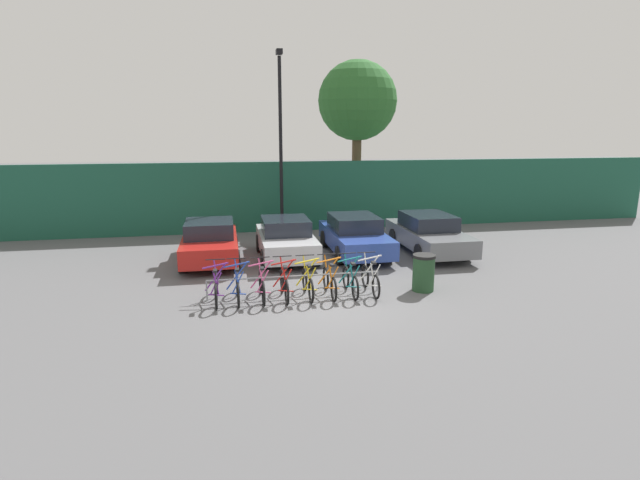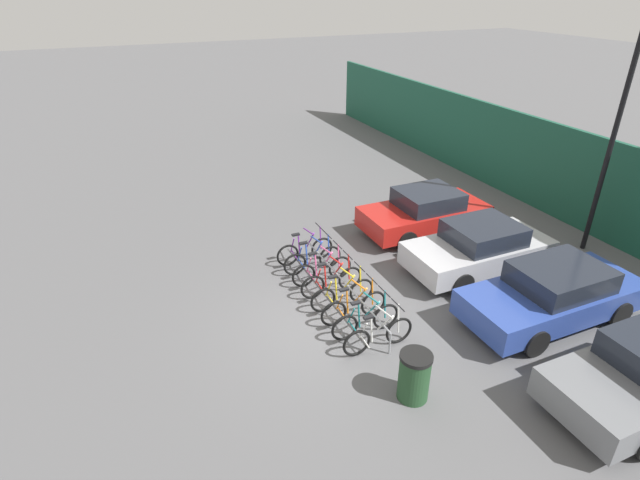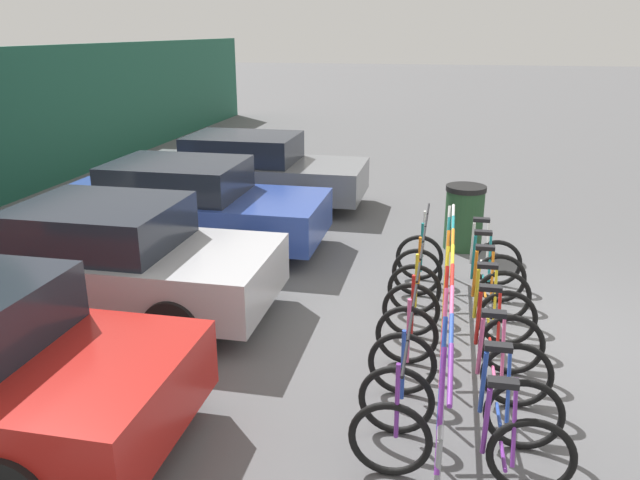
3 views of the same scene
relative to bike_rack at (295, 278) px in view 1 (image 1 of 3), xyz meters
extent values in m
plane|color=#59595B|center=(0.74, -0.68, -0.50)|extent=(120.00, 120.00, 0.00)
cube|color=#19513D|center=(0.74, 8.82, 1.02)|extent=(36.00, 0.16, 3.03)
cylinder|color=gray|center=(0.00, 0.00, 0.05)|extent=(4.65, 0.04, 0.04)
cylinder|color=gray|center=(-2.33, 0.00, -0.22)|extent=(0.04, 0.04, 0.55)
cylinder|color=gray|center=(2.33, 0.00, -0.22)|extent=(0.04, 0.04, 0.55)
torus|color=black|center=(-2.08, -0.68, -0.17)|extent=(0.06, 0.66, 0.66)
torus|color=black|center=(-2.08, 0.38, -0.17)|extent=(0.06, 0.66, 0.66)
cylinder|color=#752D99|center=(-2.08, 0.01, 0.15)|extent=(0.60, 0.04, 0.76)
cylinder|color=#752D99|center=(-2.08, -0.04, 0.46)|extent=(0.68, 0.04, 0.16)
cylinder|color=#752D99|center=(-2.08, -0.33, 0.09)|extent=(0.14, 0.04, 0.63)
cylinder|color=#752D99|center=(-2.08, -0.53, 0.12)|extent=(0.32, 0.03, 0.58)
cylinder|color=#752D99|center=(-2.08, -0.48, -0.19)|extent=(0.40, 0.03, 0.08)
cylinder|color=#752D99|center=(-2.08, 0.33, 0.18)|extent=(0.12, 0.04, 0.69)
cylinder|color=black|center=(-2.08, 0.29, 0.54)|extent=(0.52, 0.03, 0.03)
cube|color=black|center=(-2.08, -0.42, 0.43)|extent=(0.10, 0.22, 0.05)
torus|color=black|center=(-1.53, -0.68, -0.17)|extent=(0.06, 0.66, 0.66)
torus|color=black|center=(-1.53, 0.38, -0.17)|extent=(0.06, 0.66, 0.66)
cylinder|color=#284CB7|center=(-1.53, 0.01, 0.15)|extent=(0.60, 0.04, 0.76)
cylinder|color=#284CB7|center=(-1.53, -0.04, 0.46)|extent=(0.68, 0.04, 0.16)
cylinder|color=#284CB7|center=(-1.53, -0.33, 0.09)|extent=(0.14, 0.04, 0.63)
cylinder|color=#284CB7|center=(-1.53, -0.53, 0.12)|extent=(0.32, 0.03, 0.58)
cylinder|color=#284CB7|center=(-1.53, -0.48, -0.19)|extent=(0.40, 0.03, 0.08)
cylinder|color=#284CB7|center=(-1.53, 0.33, 0.18)|extent=(0.12, 0.04, 0.69)
cylinder|color=black|center=(-1.53, 0.29, 0.54)|extent=(0.52, 0.03, 0.03)
cube|color=black|center=(-1.53, -0.42, 0.43)|extent=(0.10, 0.22, 0.05)
torus|color=black|center=(-0.90, -0.68, -0.17)|extent=(0.06, 0.66, 0.66)
torus|color=black|center=(-0.90, 0.38, -0.17)|extent=(0.06, 0.66, 0.66)
cylinder|color=#E55993|center=(-0.90, 0.01, 0.15)|extent=(0.60, 0.04, 0.76)
cylinder|color=#E55993|center=(-0.90, -0.04, 0.46)|extent=(0.68, 0.04, 0.16)
cylinder|color=#E55993|center=(-0.90, -0.33, 0.09)|extent=(0.14, 0.04, 0.63)
cylinder|color=#E55993|center=(-0.90, -0.53, 0.12)|extent=(0.32, 0.03, 0.58)
cylinder|color=#E55993|center=(-0.90, -0.48, -0.19)|extent=(0.40, 0.03, 0.08)
cylinder|color=#E55993|center=(-0.90, 0.33, 0.18)|extent=(0.12, 0.04, 0.69)
cylinder|color=black|center=(-0.90, 0.29, 0.54)|extent=(0.52, 0.03, 0.03)
cube|color=black|center=(-0.90, -0.42, 0.43)|extent=(0.10, 0.22, 0.05)
torus|color=black|center=(-0.30, -0.68, -0.17)|extent=(0.06, 0.66, 0.66)
torus|color=black|center=(-0.30, 0.38, -0.17)|extent=(0.06, 0.66, 0.66)
cylinder|color=red|center=(-0.30, 0.01, 0.15)|extent=(0.60, 0.04, 0.76)
cylinder|color=red|center=(-0.30, -0.04, 0.46)|extent=(0.68, 0.04, 0.16)
cylinder|color=red|center=(-0.30, -0.33, 0.09)|extent=(0.14, 0.04, 0.63)
cylinder|color=red|center=(-0.30, -0.53, 0.12)|extent=(0.32, 0.03, 0.58)
cylinder|color=red|center=(-0.30, -0.48, -0.19)|extent=(0.40, 0.03, 0.08)
cylinder|color=red|center=(-0.30, 0.33, 0.18)|extent=(0.12, 0.04, 0.69)
cylinder|color=black|center=(-0.30, 0.29, 0.54)|extent=(0.52, 0.03, 0.03)
cube|color=black|center=(-0.30, -0.42, 0.43)|extent=(0.10, 0.22, 0.05)
torus|color=black|center=(0.33, -0.68, -0.17)|extent=(0.06, 0.66, 0.66)
torus|color=black|center=(0.33, 0.38, -0.17)|extent=(0.06, 0.66, 0.66)
cylinder|color=yellow|center=(0.33, 0.01, 0.15)|extent=(0.60, 0.04, 0.76)
cylinder|color=yellow|center=(0.33, -0.04, 0.46)|extent=(0.68, 0.04, 0.16)
cylinder|color=yellow|center=(0.33, -0.33, 0.09)|extent=(0.14, 0.04, 0.63)
cylinder|color=yellow|center=(0.33, -0.53, 0.12)|extent=(0.32, 0.03, 0.58)
cylinder|color=yellow|center=(0.33, -0.48, -0.19)|extent=(0.40, 0.03, 0.08)
cylinder|color=yellow|center=(0.33, 0.33, 0.18)|extent=(0.12, 0.04, 0.69)
cylinder|color=black|center=(0.33, 0.29, 0.54)|extent=(0.52, 0.03, 0.03)
cube|color=black|center=(0.33, -0.42, 0.43)|extent=(0.10, 0.22, 0.05)
torus|color=black|center=(0.93, -0.68, -0.17)|extent=(0.06, 0.66, 0.66)
torus|color=black|center=(0.93, 0.38, -0.17)|extent=(0.06, 0.66, 0.66)
cylinder|color=orange|center=(0.93, 0.01, 0.15)|extent=(0.60, 0.04, 0.76)
cylinder|color=orange|center=(0.93, -0.04, 0.46)|extent=(0.68, 0.04, 0.16)
cylinder|color=orange|center=(0.93, -0.33, 0.09)|extent=(0.14, 0.04, 0.63)
cylinder|color=orange|center=(0.93, -0.53, 0.12)|extent=(0.32, 0.03, 0.58)
cylinder|color=orange|center=(0.93, -0.48, -0.19)|extent=(0.40, 0.03, 0.08)
cylinder|color=orange|center=(0.93, 0.33, 0.18)|extent=(0.12, 0.04, 0.69)
cylinder|color=black|center=(0.93, 0.29, 0.54)|extent=(0.52, 0.03, 0.03)
cube|color=black|center=(0.93, -0.42, 0.43)|extent=(0.10, 0.22, 0.05)
torus|color=black|center=(1.51, -0.68, -0.17)|extent=(0.06, 0.66, 0.66)
torus|color=black|center=(1.51, 0.38, -0.17)|extent=(0.06, 0.66, 0.66)
cylinder|color=#197A7F|center=(1.51, 0.01, 0.15)|extent=(0.60, 0.04, 0.76)
cylinder|color=#197A7F|center=(1.51, -0.04, 0.46)|extent=(0.68, 0.04, 0.16)
cylinder|color=#197A7F|center=(1.51, -0.33, 0.09)|extent=(0.14, 0.04, 0.63)
cylinder|color=#197A7F|center=(1.51, -0.53, 0.12)|extent=(0.32, 0.03, 0.58)
cylinder|color=#197A7F|center=(1.51, -0.48, -0.19)|extent=(0.40, 0.03, 0.08)
cylinder|color=#197A7F|center=(1.51, 0.33, 0.18)|extent=(0.12, 0.04, 0.69)
cylinder|color=black|center=(1.51, 0.29, 0.54)|extent=(0.52, 0.03, 0.03)
cube|color=black|center=(1.51, -0.42, 0.43)|extent=(0.10, 0.22, 0.05)
torus|color=black|center=(2.08, -0.68, -0.17)|extent=(0.06, 0.66, 0.66)
torus|color=black|center=(2.08, 0.38, -0.17)|extent=(0.06, 0.66, 0.66)
cylinder|color=silver|center=(2.08, 0.01, 0.15)|extent=(0.60, 0.04, 0.76)
cylinder|color=silver|center=(2.08, -0.04, 0.46)|extent=(0.68, 0.04, 0.16)
cylinder|color=silver|center=(2.08, -0.33, 0.09)|extent=(0.14, 0.04, 0.63)
cylinder|color=silver|center=(2.08, -0.53, 0.12)|extent=(0.32, 0.03, 0.58)
cylinder|color=silver|center=(2.08, -0.48, -0.19)|extent=(0.40, 0.03, 0.08)
cylinder|color=silver|center=(2.08, 0.33, 0.18)|extent=(0.12, 0.04, 0.69)
cylinder|color=black|center=(2.08, 0.29, 0.54)|extent=(0.52, 0.03, 0.03)
cube|color=black|center=(2.08, -0.42, 0.43)|extent=(0.10, 0.22, 0.05)
cube|color=red|center=(-2.33, 4.01, 0.07)|extent=(1.80, 3.98, 0.62)
cube|color=#1E232D|center=(-2.33, 4.11, 0.64)|extent=(1.58, 1.83, 0.52)
cylinder|color=black|center=(-3.18, 5.17, -0.18)|extent=(0.20, 0.64, 0.64)
cylinder|color=black|center=(-1.47, 5.17, -0.18)|extent=(0.20, 0.64, 0.64)
cylinder|color=black|center=(-3.18, 2.86, -0.18)|extent=(0.20, 0.64, 0.64)
cylinder|color=black|center=(-1.47, 2.86, -0.18)|extent=(0.20, 0.64, 0.64)
cube|color=#B7B7BC|center=(0.26, 4.01, 0.07)|extent=(1.80, 3.99, 0.62)
cube|color=#1E232D|center=(0.26, 4.11, 0.64)|extent=(1.58, 1.84, 0.52)
cylinder|color=black|center=(-0.60, 5.17, -0.18)|extent=(0.20, 0.64, 0.64)
cylinder|color=black|center=(1.11, 5.17, -0.18)|extent=(0.20, 0.64, 0.64)
cylinder|color=black|center=(-0.60, 2.85, -0.18)|extent=(0.20, 0.64, 0.64)
cylinder|color=black|center=(1.11, 2.85, -0.18)|extent=(0.20, 0.64, 0.64)
cube|color=#2D479E|center=(2.75, 4.12, 0.07)|extent=(1.80, 4.42, 0.62)
cube|color=#1E232D|center=(2.75, 4.23, 0.64)|extent=(1.58, 2.03, 0.52)
cylinder|color=black|center=(1.89, 5.40, -0.18)|extent=(0.20, 0.64, 0.64)
cylinder|color=black|center=(3.60, 5.40, -0.18)|extent=(0.20, 0.64, 0.64)
cylinder|color=black|center=(1.89, 2.83, -0.18)|extent=(0.20, 0.64, 0.64)
cylinder|color=black|center=(3.60, 2.83, -0.18)|extent=(0.20, 0.64, 0.64)
cube|color=slate|center=(5.48, 3.93, 0.07)|extent=(1.80, 4.56, 0.62)
cube|color=#1E232D|center=(5.48, 4.04, 0.64)|extent=(1.58, 2.10, 0.52)
cylinder|color=black|center=(4.62, 5.25, -0.18)|extent=(0.20, 0.64, 0.64)
cylinder|color=black|center=(6.33, 5.25, -0.18)|extent=(0.20, 0.64, 0.64)
cylinder|color=black|center=(4.62, 2.60, -0.18)|extent=(0.20, 0.64, 0.64)
cylinder|color=black|center=(6.33, 2.60, -0.18)|extent=(0.20, 0.64, 0.64)
cylinder|color=black|center=(0.55, 7.83, 3.11)|extent=(0.14, 0.14, 7.22)
cube|color=black|center=(0.55, 7.83, 6.87)|extent=(0.24, 0.44, 0.20)
cylinder|color=#234728|center=(3.58, -0.24, -0.02)|extent=(0.60, 0.60, 0.95)
cylinder|color=black|center=(3.58, -0.24, 0.49)|extent=(0.63, 0.63, 0.08)
cylinder|color=brown|center=(4.50, 10.62, 1.66)|extent=(0.44, 0.44, 4.32)
sphere|color=#286028|center=(4.50, 10.62, 5.21)|extent=(3.69, 3.69, 3.69)
camera|label=1|loc=(-1.74, -12.78, 3.94)|focal=28.00mm
camera|label=2|loc=(9.41, -4.78, 6.71)|focal=28.00mm
camera|label=3|loc=(-6.19, 0.08, 2.84)|focal=35.00mm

